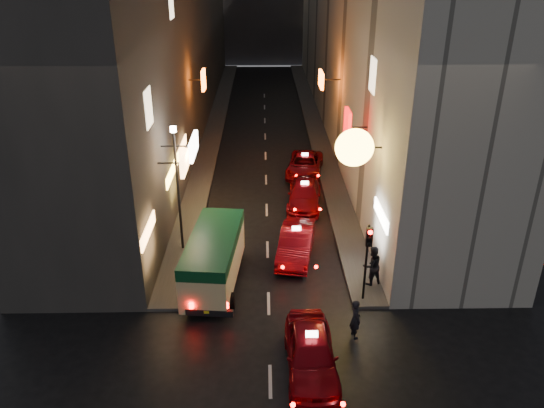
{
  "coord_description": "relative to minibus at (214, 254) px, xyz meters",
  "views": [
    {
      "loc": [
        -0.19,
        -9.89,
        13.37
      ],
      "look_at": [
        0.23,
        13.0,
        2.51
      ],
      "focal_mm": 35.0,
      "sensor_mm": 36.0,
      "label": 1
    }
  ],
  "objects": [
    {
      "name": "sidewalk_left",
      "position": [
        -1.89,
        23.98,
        -1.45
      ],
      "size": [
        1.5,
        52.0,
        0.15
      ],
      "primitive_type": "cube",
      "color": "#454340",
      "rests_on": "ground"
    },
    {
      "name": "taxi_third",
      "position": [
        4.56,
        8.09,
        -0.74
      ],
      "size": [
        2.57,
        5.09,
        1.72
      ],
      "color": "maroon",
      "rests_on": "ground"
    },
    {
      "name": "pedestrian_sidewalk",
      "position": [
        6.88,
        -0.31,
        -0.33
      ],
      "size": [
        0.91,
        0.74,
        2.09
      ],
      "primitive_type": "imported",
      "rotation": [
        0.0,
        0.0,
        3.5
      ],
      "color": "black",
      "rests_on": "sidewalk_right"
    },
    {
      "name": "minibus",
      "position": [
        0.0,
        0.0,
        0.0
      ],
      "size": [
        2.49,
        5.78,
        2.41
      ],
      "color": "#DAC988",
      "rests_on": "ground"
    },
    {
      "name": "sidewalk_right",
      "position": [
        6.61,
        23.98,
        -1.45
      ],
      "size": [
        1.5,
        52.0,
        0.15
      ],
      "primitive_type": "cube",
      "color": "#454340",
      "rests_on": "ground"
    },
    {
      "name": "taxi_far",
      "position": [
        4.94,
        12.89,
        -0.75
      ],
      "size": [
        2.79,
        5.12,
        1.71
      ],
      "color": "maroon",
      "rests_on": "ground"
    },
    {
      "name": "building_right",
      "position": [
        10.36,
        23.97,
        7.48
      ],
      "size": [
        8.04,
        52.0,
        18.0
      ],
      "color": "#A8A59A",
      "rests_on": "ground"
    },
    {
      "name": "building_left",
      "position": [
        -5.64,
        23.97,
        7.48
      ],
      "size": [
        7.63,
        52.0,
        18.0
      ],
      "color": "#393634",
      "rests_on": "ground"
    },
    {
      "name": "traffic_light",
      "position": [
        6.36,
        -1.55,
        1.16
      ],
      "size": [
        0.26,
        0.43,
        3.5
      ],
      "color": "black",
      "rests_on": "sidewalk_right"
    },
    {
      "name": "taxi_second",
      "position": [
        3.74,
        2.34,
        -0.69
      ],
      "size": [
        3.02,
        5.54,
        1.84
      ],
      "color": "maroon",
      "rests_on": "ground"
    },
    {
      "name": "lamp_post",
      "position": [
        -1.84,
        2.98,
        2.2
      ],
      "size": [
        0.28,
        0.28,
        6.22
      ],
      "color": "black",
      "rests_on": "sidewalk_left"
    },
    {
      "name": "taxi_near",
      "position": [
        3.79,
        -5.47,
        -0.66
      ],
      "size": [
        2.3,
        5.47,
        1.9
      ],
      "color": "maroon",
      "rests_on": "ground"
    },
    {
      "name": "pedestrian_crossing",
      "position": [
        5.63,
        -3.69,
        -0.59
      ],
      "size": [
        0.54,
        0.7,
        1.86
      ],
      "primitive_type": "imported",
      "rotation": [
        0.0,
        0.0,
        1.84
      ],
      "color": "black",
      "rests_on": "ground"
    }
  ]
}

